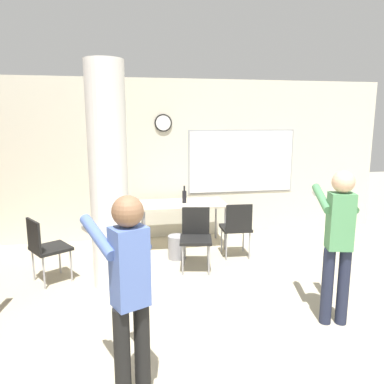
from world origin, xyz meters
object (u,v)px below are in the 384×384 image
Objects in this scene: folding_table at (182,206)px; chair_near_pillar at (45,245)px; person_playing_front at (129,286)px; chair_table_right at (237,226)px; bottle_on_table at (184,196)px; chair_table_front at (196,234)px; person_playing_side at (338,235)px.

chair_near_pillar reaches higher than folding_table.
person_playing_front is (-0.94, -3.47, 0.25)m from folding_table.
chair_table_right is 2.74m from chair_near_pillar.
chair_table_right and chair_near_pillar have the same top height.
bottle_on_table reaches higher than chair_near_pillar.
person_playing_front reaches higher than chair_near_pillar.
person_playing_front is at bearing -66.42° from chair_near_pillar.
chair_table_front is at bearing -88.24° from folding_table.
bottle_on_table is at bearing 89.85° from chair_table_front.
folding_table is 2.94m from person_playing_side.
person_playing_side is 2.26m from person_playing_front.
chair_table_front is at bearing 3.25° from chair_near_pillar.
person_playing_side is at bearing 20.43° from person_playing_front.
person_playing_front is (-0.98, -2.48, 0.44)m from chair_table_front.
chair_table_front is at bearing -90.15° from bottle_on_table.
chair_table_front is 0.54× the size of person_playing_side.
bottle_on_table reaches higher than chair_table_front.
folding_table is 0.89× the size of person_playing_front.
person_playing_front is at bearing -105.71° from bottle_on_table.
bottle_on_table is 3.61m from person_playing_front.
chair_table_right is (0.70, 0.31, 0.00)m from chair_table_front.
chair_near_pillar is (-1.98, -1.11, -0.18)m from folding_table.
person_playing_side is (1.17, -2.69, 0.26)m from folding_table.
chair_table_right is at bearing 23.90° from chair_table_front.
folding_table is 0.17m from bottle_on_table.
chair_table_right is 1.00× the size of chair_near_pillar.
chair_table_right reaches higher than folding_table.
folding_table is 3.61m from person_playing_front.
folding_table is 1.64× the size of chair_table_front.
chair_near_pillar is (-2.01, -1.11, -0.34)m from bottle_on_table.
chair_near_pillar is at bearing -150.80° from folding_table.
bottle_on_table is 0.18× the size of person_playing_front.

